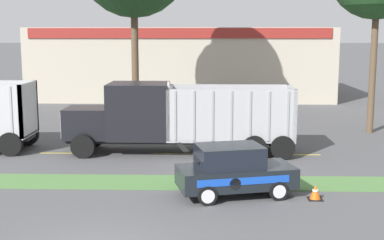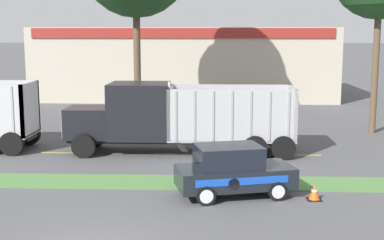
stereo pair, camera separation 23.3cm
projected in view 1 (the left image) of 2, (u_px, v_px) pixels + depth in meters
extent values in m
cube|color=#517F42|center=(130.00, 182.00, 20.25)|extent=(120.00, 1.86, 0.06)
cube|color=yellow|center=(65.00, 153.00, 25.23)|extent=(2.40, 0.14, 0.01)
cube|color=yellow|center=(179.00, 154.00, 25.07)|extent=(2.40, 0.14, 0.01)
cube|color=yellow|center=(295.00, 155.00, 24.91)|extent=(2.40, 0.14, 0.01)
cube|color=black|center=(179.00, 140.00, 25.24)|extent=(10.65, 1.38, 0.18)
cube|color=black|center=(88.00, 122.00, 25.24)|extent=(2.06, 2.05, 1.42)
cube|color=#B7B7BC|center=(66.00, 122.00, 25.27)|extent=(0.06, 1.75, 1.21)
cube|color=black|center=(139.00, 111.00, 25.08)|extent=(2.76, 2.50, 2.58)
cube|color=black|center=(109.00, 101.00, 25.05)|extent=(0.04, 2.13, 1.16)
cylinder|color=silver|center=(169.00, 98.00, 24.12)|extent=(0.14, 0.14, 1.43)
cube|color=#ADADB2|center=(230.00, 137.00, 25.15)|extent=(5.83, 2.50, 0.12)
cube|color=#ADADB2|center=(170.00, 112.00, 25.04)|extent=(0.16, 2.50, 2.36)
cube|color=#ADADB2|center=(291.00, 112.00, 24.87)|extent=(0.16, 2.50, 2.36)
cube|color=#ADADB2|center=(231.00, 116.00, 23.80)|extent=(5.83, 0.16, 2.36)
cube|color=#ADADB2|center=(229.00, 109.00, 26.11)|extent=(5.83, 0.16, 2.36)
cube|color=#99999E|center=(175.00, 116.00, 23.78)|extent=(0.10, 0.04, 2.24)
cube|color=#99999E|center=(194.00, 116.00, 23.75)|extent=(0.10, 0.04, 2.24)
cube|color=#99999E|center=(213.00, 116.00, 23.73)|extent=(0.10, 0.04, 2.24)
cube|color=#99999E|center=(231.00, 116.00, 23.70)|extent=(0.10, 0.04, 2.24)
cube|color=#99999E|center=(250.00, 116.00, 23.68)|extent=(0.10, 0.04, 2.24)
cube|color=#99999E|center=(269.00, 116.00, 23.66)|extent=(0.10, 0.04, 2.24)
cube|color=#99999E|center=(288.00, 116.00, 23.63)|extent=(0.10, 0.04, 2.24)
cylinder|color=black|center=(83.00, 146.00, 24.17)|extent=(1.09, 0.30, 1.09)
cylinder|color=black|center=(94.00, 136.00, 26.60)|extent=(1.09, 0.30, 1.09)
cylinder|color=black|center=(283.00, 148.00, 23.90)|extent=(1.09, 0.30, 1.09)
cylinder|color=black|center=(276.00, 137.00, 26.33)|extent=(1.09, 0.30, 1.09)
cylinder|color=black|center=(254.00, 147.00, 23.94)|extent=(1.09, 0.30, 1.09)
cylinder|color=black|center=(250.00, 137.00, 26.37)|extent=(1.09, 0.30, 1.09)
cube|color=#B7B7BC|center=(29.00, 109.00, 25.49)|extent=(0.16, 2.39, 2.50)
cube|color=#A3A3A8|center=(11.00, 112.00, 24.30)|extent=(0.10, 0.04, 2.37)
cylinder|color=black|center=(10.00, 144.00, 24.58)|extent=(1.11, 0.30, 1.11)
cylinder|color=black|center=(28.00, 135.00, 26.91)|extent=(1.11, 0.30, 1.11)
cylinder|color=black|center=(2.00, 134.00, 26.94)|extent=(1.11, 0.30, 1.11)
cube|color=black|center=(236.00, 176.00, 18.58)|extent=(4.33, 2.73, 0.71)
cube|color=black|center=(229.00, 157.00, 18.41)|extent=(2.53, 2.08, 0.71)
cube|color=black|center=(230.00, 146.00, 18.35)|extent=(2.53, 2.08, 0.04)
cube|color=black|center=(182.00, 147.00, 17.99)|extent=(0.55, 1.44, 0.03)
cube|color=blue|center=(244.00, 181.00, 17.70)|extent=(3.11, 0.81, 0.25)
cylinder|color=black|center=(235.00, 184.00, 17.64)|extent=(0.38, 0.10, 0.39)
cylinder|color=black|center=(278.00, 191.00, 18.08)|extent=(0.68, 0.36, 0.66)
cylinder|color=silver|center=(280.00, 192.00, 17.98)|extent=(0.45, 0.13, 0.46)
cylinder|color=black|center=(261.00, 178.00, 19.73)|extent=(0.68, 0.36, 0.66)
cylinder|color=silver|center=(260.00, 177.00, 19.83)|extent=(0.45, 0.13, 0.46)
cylinder|color=black|center=(207.00, 196.00, 17.55)|extent=(0.68, 0.36, 0.66)
cylinder|color=silver|center=(208.00, 197.00, 17.44)|extent=(0.45, 0.13, 0.46)
cylinder|color=black|center=(196.00, 182.00, 19.19)|extent=(0.68, 0.36, 0.66)
cylinder|color=silver|center=(195.00, 181.00, 19.30)|extent=(0.45, 0.13, 0.46)
cube|color=black|center=(315.00, 199.00, 18.22)|extent=(0.49, 0.49, 0.03)
cone|color=#EA5B14|center=(315.00, 192.00, 18.18)|extent=(0.38, 0.38, 0.49)
cylinder|color=white|center=(315.00, 190.00, 18.17)|extent=(0.21, 0.21, 0.06)
cube|color=#BCB29E|center=(183.00, 62.00, 48.12)|extent=(25.12, 12.00, 6.05)
cube|color=maroon|center=(179.00, 33.00, 41.74)|extent=(23.87, 0.10, 0.80)
cylinder|color=brown|center=(135.00, 60.00, 32.17)|extent=(0.43, 0.43, 7.98)
cylinder|color=brown|center=(373.00, 66.00, 29.89)|extent=(0.37, 0.37, 7.53)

